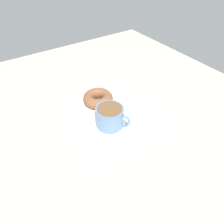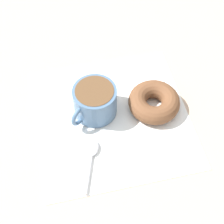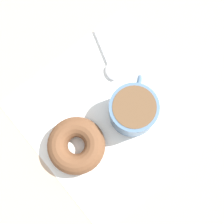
% 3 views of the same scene
% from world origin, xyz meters
% --- Properties ---
extents(ground_plane, '(1.20, 1.20, 0.02)m').
position_xyz_m(ground_plane, '(0.00, 0.00, -0.01)').
color(ground_plane, tan).
extents(napkin, '(0.34, 0.34, 0.00)m').
position_xyz_m(napkin, '(-0.03, -0.03, 0.00)').
color(napkin, white).
rests_on(napkin, ground_plane).
extents(coffee_cup, '(0.11, 0.09, 0.07)m').
position_xyz_m(coffee_cup, '(-0.06, 0.00, 0.04)').
color(coffee_cup, slate).
rests_on(coffee_cup, napkin).
extents(donut, '(0.11, 0.11, 0.04)m').
position_xyz_m(donut, '(0.06, -0.03, 0.02)').
color(donut, brown).
rests_on(donut, napkin).
extents(spoon, '(0.06, 0.11, 0.01)m').
position_xyz_m(spoon, '(-0.09, -0.10, 0.01)').
color(spoon, silver).
rests_on(spoon, napkin).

